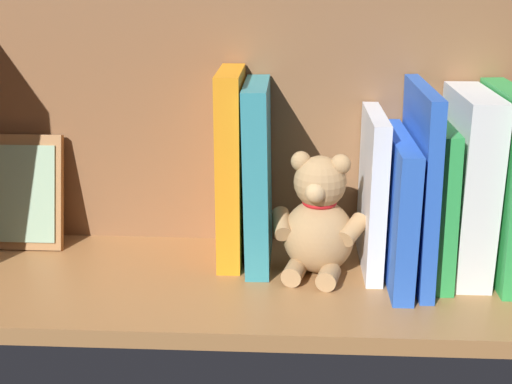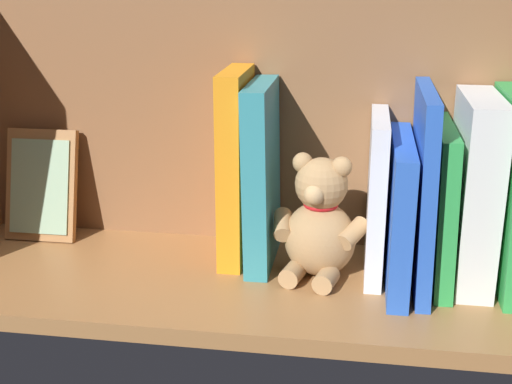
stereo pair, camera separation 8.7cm
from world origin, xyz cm
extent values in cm
cube|color=#9E6B3D|center=(0.00, 0.00, -1.10)|extent=(92.09, 31.19, 2.20)
cube|color=brown|center=(0.00, -13.35, 19.28)|extent=(92.09, 1.50, 38.56)
cube|color=green|center=(-31.86, -3.11, 12.31)|extent=(3.66, 18.17, 24.69)
cube|color=silver|center=(-27.47, -3.82, 12.04)|extent=(4.63, 16.55, 24.07)
cube|color=green|center=(-23.49, -3.39, 10.16)|extent=(2.81, 17.61, 20.38)
cube|color=blue|center=(-20.93, -2.27, 12.50)|extent=(2.33, 19.86, 25.04)
cube|color=blue|center=(-18.20, -1.90, 9.35)|extent=(2.59, 20.60, 18.69)
cube|color=silver|center=(-15.29, -4.42, 10.55)|extent=(2.19, 15.55, 21.10)
ellipsoid|color=tan|center=(-8.21, -1.84, 4.99)|extent=(11.18, 10.43, 9.98)
sphere|color=tan|center=(-8.21, -1.84, 12.55)|extent=(6.86, 6.86, 6.86)
sphere|color=tan|center=(-10.71, -1.25, 15.12)|extent=(2.65, 2.65, 2.65)
sphere|color=tan|center=(-5.70, -2.44, 15.12)|extent=(2.65, 2.65, 2.65)
sphere|color=tan|center=(-7.54, 0.99, 12.04)|extent=(2.65, 2.65, 2.65)
cylinder|color=tan|center=(-12.53, 0.46, 6.74)|extent=(4.65, 5.38, 3.69)
cylinder|color=tan|center=(-3.31, -1.72, 6.74)|extent=(2.89, 5.14, 3.69)
cylinder|color=tan|center=(-9.42, 2.80, 1.33)|extent=(3.44, 4.25, 2.65)
cylinder|color=tan|center=(-5.05, 1.77, 1.33)|extent=(3.44, 4.25, 2.65)
torus|color=red|center=(-8.21, -1.84, 9.82)|extent=(5.48, 5.48, 0.78)
cube|color=teal|center=(0.01, -5.01, 12.38)|extent=(3.63, 14.38, 24.83)
cube|color=orange|center=(3.68, -5.88, 13.13)|extent=(3.16, 12.63, 26.26)
cube|color=#9E6B3D|center=(33.75, -9.12, 7.99)|extent=(10.66, 5.72, 16.30)
cube|color=#8CAD8C|center=(33.75, -8.40, 7.99)|extent=(8.95, 4.18, 13.52)
camera|label=1|loc=(-4.40, 84.16, 39.83)|focal=48.83mm
camera|label=2|loc=(-13.01, 83.27, 39.83)|focal=48.83mm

